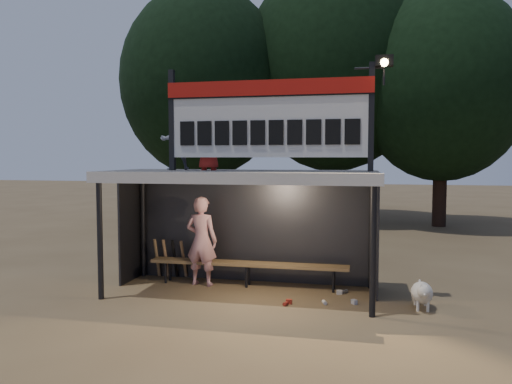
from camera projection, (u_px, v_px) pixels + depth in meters
ground at (241, 293)px, 9.43m from camera, size 80.00×80.00×0.00m
player at (202, 241)px, 10.00m from camera, size 0.70×0.50×1.79m
child_a at (175, 141)px, 9.84m from camera, size 0.71×0.67×1.15m
child_b at (209, 144)px, 9.57m from camera, size 0.52×0.36×1.03m
dugout_shelter at (244, 195)px, 9.54m from camera, size 5.10×2.08×2.32m
scoreboard_assembly at (270, 116)px, 9.07m from camera, size 4.10×0.27×1.99m
bench at (248, 265)px, 9.94m from camera, size 4.00×0.35×0.48m
tree_left at (203, 82)px, 19.64m from camera, size 6.46×6.46×9.27m
tree_mid at (334, 68)px, 20.00m from camera, size 7.22×7.22×10.36m
tree_right at (442, 86)px, 18.25m from camera, size 6.08×6.08×8.72m
dog at (422, 293)px, 8.44m from camera, size 0.36×0.81×0.49m
bats at (170, 258)px, 10.57m from camera, size 0.67×0.35×0.84m
litter at (324, 299)px, 8.94m from camera, size 1.27×1.15×0.08m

